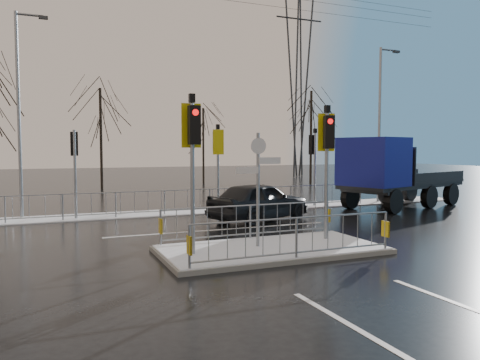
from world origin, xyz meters
name	(u,v)px	position (x,y,z in m)	size (l,w,h in m)	color
ground	(271,252)	(0.00, 0.00, 0.00)	(120.00, 120.00, 0.00)	black
snow_verge	(184,212)	(0.00, 8.60, 0.02)	(30.00, 2.00, 0.04)	white
lane_markings	(277,254)	(0.00, -0.33, 0.00)	(8.00, 11.38, 0.01)	silver
traffic_island	(270,238)	(-0.01, 0.01, 0.39)	(6.00, 3.04, 4.15)	slate
far_kerb_fixtures	(193,190)	(0.29, 8.09, 1.02)	(18.00, 0.65, 3.83)	gray
car_far_lane	(259,201)	(2.10, 5.23, 0.76)	(1.79, 4.44, 1.51)	black
flatbed_truck	(386,171)	(8.89, 6.02, 1.75)	(7.54, 4.56, 3.29)	black
tree_far_a	(101,119)	(-2.00, 22.00, 4.82)	(3.75, 3.75, 7.08)	black
tree_far_b	(203,131)	(6.00, 24.00, 4.18)	(3.25, 3.25, 6.14)	black
tree_far_c	(311,119)	(14.00, 21.00, 5.15)	(4.00, 4.00, 7.55)	black
street_lamp_right	(381,118)	(10.57, 8.50, 4.39)	(1.25, 0.18, 8.00)	gray
street_lamp_left	(21,106)	(-6.43, 9.50, 4.49)	(1.25, 0.18, 8.20)	gray
pylon_wires	(289,65)	(16.88, 30.00, 11.03)	(70.00, 2.38, 19.97)	#2D3033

